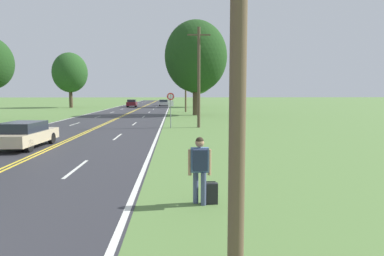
# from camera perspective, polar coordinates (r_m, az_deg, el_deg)

# --- Properties ---
(hitchhiker_person) EXTENTS (0.57, 0.41, 1.68)m
(hitchhiker_person) POSITION_cam_1_polar(r_m,az_deg,el_deg) (8.38, 1.30, -5.97)
(hitchhiker_person) COLOR #475175
(hitchhiker_person) RESTS_ON ground
(suitcase) EXTENTS (0.37, 0.17, 0.57)m
(suitcase) POSITION_cam_1_polar(r_m,az_deg,el_deg) (8.65, 3.06, -10.82)
(suitcase) COLOR black
(suitcase) RESTS_ON ground
(traffic_sign) EXTENTS (0.60, 0.10, 2.76)m
(traffic_sign) POSITION_cam_1_polar(r_m,az_deg,el_deg) (26.86, -3.59, 4.48)
(traffic_sign) COLOR gray
(traffic_sign) RESTS_ON ground
(utility_pole_midground) EXTENTS (1.80, 0.24, 7.81)m
(utility_pole_midground) POSITION_cam_1_polar(r_m,az_deg,el_deg) (27.07, 1.14, 8.67)
(utility_pole_midground) COLOR brown
(utility_pole_midground) RESTS_ON ground
(utility_pole_far) EXTENTS (1.80, 0.24, 7.46)m
(utility_pole_far) POSITION_cam_1_polar(r_m,az_deg,el_deg) (49.19, -1.07, 7.22)
(utility_pole_far) COLOR brown
(utility_pole_far) RESTS_ON ground
(tree_left_verge) EXTENTS (6.72, 6.72, 10.23)m
(tree_left_verge) POSITION_cam_1_polar(r_m,az_deg,el_deg) (65.38, 0.93, 9.05)
(tree_left_verge) COLOR brown
(tree_left_verge) RESTS_ON ground
(tree_right_cluster) EXTENTS (7.55, 7.55, 11.45)m
(tree_right_cluster) POSITION_cam_1_polar(r_m,az_deg,el_deg) (42.27, 0.65, 11.80)
(tree_right_cluster) COLOR #473828
(tree_right_cluster) RESTS_ON ground
(tree_far_back) EXTENTS (6.29, 6.29, 10.04)m
(tree_far_back) POSITION_cam_1_polar(r_m,az_deg,el_deg) (67.17, -19.68, 8.68)
(tree_far_back) COLOR #473828
(tree_far_back) RESTS_ON ground
(car_champagne_sedan_approaching) EXTENTS (2.02, 4.32, 1.31)m
(car_champagne_sedan_approaching) POSITION_cam_1_polar(r_m,az_deg,el_deg) (18.98, -26.21, -0.95)
(car_champagne_sedan_approaching) COLOR black
(car_champagne_sedan_approaching) RESTS_ON ground
(car_maroon_sedan_mid_near) EXTENTS (1.81, 4.00, 1.45)m
(car_maroon_sedan_mid_near) POSITION_cam_1_polar(r_m,az_deg,el_deg) (66.96, -10.00, 4.12)
(car_maroon_sedan_mid_near) COLOR black
(car_maroon_sedan_mid_near) RESTS_ON ground
(car_silver_hatchback_mid_far) EXTENTS (2.02, 4.33, 1.29)m
(car_silver_hatchback_mid_far) POSITION_cam_1_polar(r_m,az_deg,el_deg) (72.89, -4.78, 4.28)
(car_silver_hatchback_mid_far) COLOR black
(car_silver_hatchback_mid_far) RESTS_ON ground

